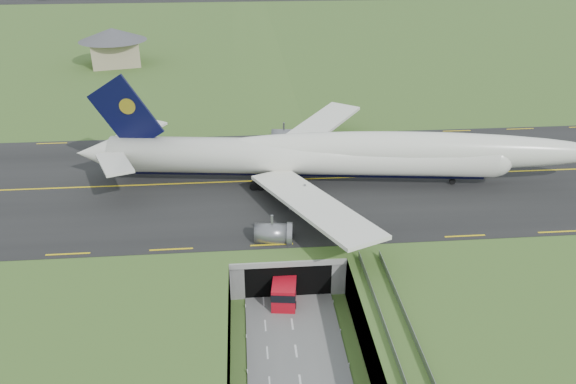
{
  "coord_description": "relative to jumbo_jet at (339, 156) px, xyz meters",
  "views": [
    {
      "loc": [
        -5.41,
        -55.04,
        48.42
      ],
      "look_at": [
        0.98,
        20.0,
        10.35
      ],
      "focal_mm": 35.0,
      "sensor_mm": 36.0,
      "label": 1
    }
  ],
  "objects": [
    {
      "name": "ground",
      "position": [
        -10.51,
        -31.21,
        -11.21
      ],
      "size": [
        900.0,
        900.0,
        0.0
      ],
      "primitive_type": "plane",
      "color": "#3C5E25",
      "rests_on": "ground"
    },
    {
      "name": "airfield_deck",
      "position": [
        -10.51,
        -31.21,
        -8.21
      ],
      "size": [
        800.0,
        800.0,
        6.0
      ],
      "primitive_type": "cube",
      "color": "gray",
      "rests_on": "ground"
    },
    {
      "name": "trench_road",
      "position": [
        -10.51,
        -38.71,
        -11.11
      ],
      "size": [
        12.0,
        75.0,
        0.2
      ],
      "primitive_type": "cube",
      "color": "slate",
      "rests_on": "ground"
    },
    {
      "name": "taxiway",
      "position": [
        -10.51,
        1.79,
        -5.12
      ],
      "size": [
        800.0,
        44.0,
        0.18
      ],
      "primitive_type": "cube",
      "color": "black",
      "rests_on": "airfield_deck"
    },
    {
      "name": "tunnel_portal",
      "position": [
        -10.51,
        -14.5,
        -7.87
      ],
      "size": [
        17.0,
        22.3,
        6.0
      ],
      "color": "gray",
      "rests_on": "ground"
    },
    {
      "name": "jumbo_jet",
      "position": [
        0.0,
        0.0,
        0.0
      ],
      "size": [
        89.7,
        58.21,
        19.39
      ],
      "rotation": [
        0.0,
        0.0,
        -0.12
      ],
      "color": "white",
      "rests_on": "ground"
    },
    {
      "name": "shuttle_tram",
      "position": [
        -10.94,
        -22.81,
        -9.29
      ],
      "size": [
        4.42,
        9.03,
        3.51
      ],
      "rotation": [
        0.0,
        0.0,
        -0.14
      ],
      "color": "red",
      "rests_on": "ground"
    },
    {
      "name": "service_building",
      "position": [
        -53.73,
        87.77,
        1.26
      ],
      "size": [
        24.22,
        24.22,
        10.91
      ],
      "rotation": [
        0.0,
        0.0,
        0.24
      ],
      "color": "tan",
      "rests_on": "ground"
    }
  ]
}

